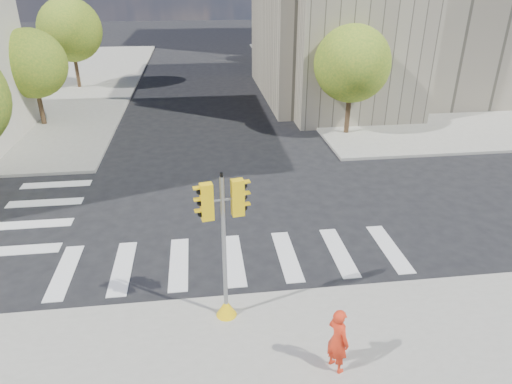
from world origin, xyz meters
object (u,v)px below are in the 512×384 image
at_px(lamp_near, 340,43).
at_px(traffic_signal, 225,260).
at_px(lamp_far, 295,21).
at_px(photographer, 338,340).

bearing_deg(lamp_near, traffic_signal, -114.37).
xyz_separation_m(lamp_near, traffic_signal, (-8.53, -18.83, -2.64)).
height_order(lamp_near, lamp_far, same).
distance_m(traffic_signal, photographer, 3.39).
bearing_deg(traffic_signal, photographer, -51.46).
distance_m(lamp_near, photographer, 22.15).
bearing_deg(lamp_far, photographer, -99.87).
distance_m(lamp_near, traffic_signal, 20.84).
bearing_deg(traffic_signal, lamp_near, 55.75).
height_order(lamp_near, photographer, lamp_near).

